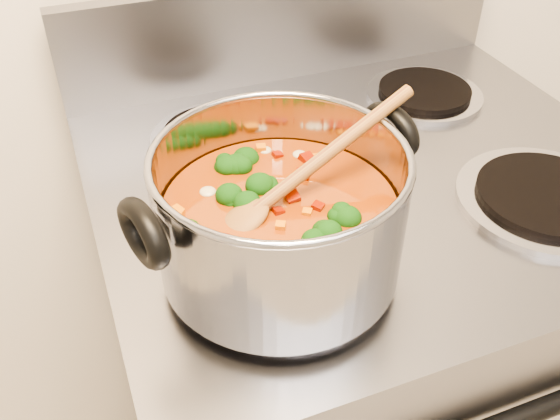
% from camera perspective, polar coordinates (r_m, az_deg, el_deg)
% --- Properties ---
extents(electric_range, '(0.73, 0.66, 1.08)m').
position_cam_1_polar(electric_range, '(1.17, 6.04, -14.61)').
color(electric_range, gray).
rests_on(electric_range, ground).
extents(stockpot, '(0.32, 0.25, 0.15)m').
position_cam_1_polar(stockpot, '(0.63, 0.03, -0.64)').
color(stockpot, gray).
rests_on(stockpot, electric_range).
extents(wooden_spoon, '(0.24, 0.08, 0.10)m').
position_cam_1_polar(wooden_spoon, '(0.61, 0.66, 2.23)').
color(wooden_spoon, olive).
rests_on(wooden_spoon, stockpot).
extents(cooktop_crumbs, '(0.32, 0.28, 0.01)m').
position_cam_1_polar(cooktop_crumbs, '(0.66, -6.12, -7.67)').
color(cooktop_crumbs, black).
rests_on(cooktop_crumbs, electric_range).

